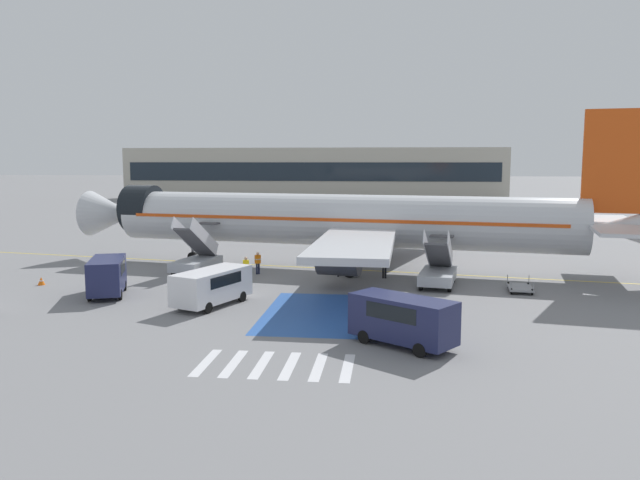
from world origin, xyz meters
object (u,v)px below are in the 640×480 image
boarding_stairs_aft (438,272)px  fuel_tanker (419,219)px  service_van_0 (212,284)px  baggage_cart (520,287)px  boarding_stairs_forward (196,259)px  ground_crew_1 (258,261)px  ground_crew_2 (384,266)px  ground_crew_3 (246,267)px  ground_crew_0 (338,262)px  airliner (346,220)px  traffic_cone_1 (41,281)px  service_van_3 (403,317)px  service_van_2 (107,274)px  traffic_cone_0 (121,273)px  terminal_building (313,174)px

boarding_stairs_aft → fuel_tanker: 30.17m
service_van_0 → baggage_cart: service_van_0 is taller
boarding_stairs_forward → service_van_0: size_ratio=0.96×
ground_crew_1 → ground_crew_2: size_ratio=1.03×
ground_crew_3 → ground_crew_0: bearing=-166.3°
airliner → ground_crew_0: 4.13m
fuel_tanker → service_van_0: (-13.54, -37.56, -0.53)m
ground_crew_1 → baggage_cart: bearing=129.0°
boarding_stairs_aft → traffic_cone_1: boarding_stairs_aft is taller
fuel_tanker → service_van_3: fuel_tanker is taller
service_van_2 → ground_crew_3: size_ratio=2.80×
service_van_2 → baggage_cart: 26.52m
service_van_2 → traffic_cone_0: bearing=-91.0°
service_van_3 → service_van_0: bearing=-86.3°
baggage_cart → traffic_cone_1: (-32.20, -1.61, 0.02)m
service_van_3 → terminal_building: 109.88m
service_van_3 → boarding_stairs_aft: bearing=-154.8°
service_van_2 → traffic_cone_0: service_van_2 is taller
service_van_2 → ground_crew_0: service_van_2 is taller
service_van_0 → ground_crew_0: 12.05m
ground_crew_3 → boarding_stairs_forward: bearing=-43.5°
baggage_cart → ground_crew_1: size_ratio=1.62×
service_van_0 → ground_crew_0: service_van_0 is taller
baggage_cart → service_van_3: bearing=-115.9°
boarding_stairs_forward → ground_crew_1: (4.76, -0.08, -0.08)m
boarding_stairs_aft → ground_crew_2: bearing=156.4°
fuel_tanker → traffic_cone_1: fuel_tanker is taller
ground_crew_1 → traffic_cone_1: 15.04m
ground_crew_2 → ground_crew_3: (-9.65, -2.42, 0.09)m
service_van_2 → ground_crew_0: (13.90, 8.20, -0.31)m
service_van_3 → baggage_cart: size_ratio=1.89×
ground_crew_1 → service_van_3: bearing=83.2°
service_van_0 → terminal_building: 101.85m
boarding_stairs_aft → baggage_cart: size_ratio=2.01×
boarding_stairs_aft → ground_crew_0: bearing=168.5°
traffic_cone_0 → ground_crew_3: bearing=-6.7°
fuel_tanker → service_van_2: bearing=154.3°
service_van_2 → terminal_building: (0.45, 99.62, 4.18)m
ground_crew_0 → traffic_cone_1: 20.72m
service_van_0 → traffic_cone_1: size_ratio=10.38×
traffic_cone_0 → terminal_building: (2.57, 93.00, 5.34)m
boarding_stairs_forward → ground_crew_3: boarding_stairs_forward is taller
ground_crew_2 → ground_crew_1: bearing=-2.5°
ground_crew_2 → fuel_tanker: bearing=-96.5°
ground_crew_0 → terminal_building: (-13.45, 91.41, 4.49)m
service_van_3 → terminal_building: (-17.88, 108.34, 4.22)m
boarding_stairs_forward → ground_crew_2: size_ratio=3.37×
ground_crew_0 → traffic_cone_0: bearing=-85.8°
service_van_2 → ground_crew_2: 19.00m
service_van_2 → ground_crew_0: size_ratio=2.65×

